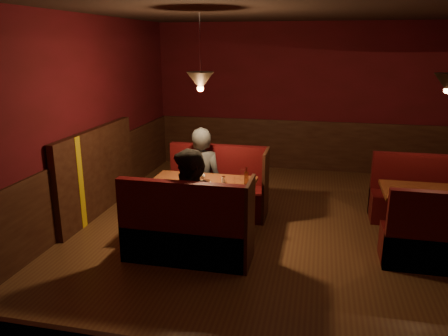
% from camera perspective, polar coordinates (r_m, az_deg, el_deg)
% --- Properties ---
extents(room, '(6.02, 7.02, 2.92)m').
position_cam_1_polar(room, '(5.56, 6.26, 0.79)').
color(room, brown).
rests_on(room, ground).
extents(main_table, '(1.38, 0.84, 0.96)m').
position_cam_1_polar(main_table, '(5.81, -2.76, -3.44)').
color(main_table, '#612913').
rests_on(main_table, ground).
extents(main_bench_far, '(1.52, 0.54, 1.03)m').
position_cam_1_polar(main_bench_far, '(6.60, -0.82, -3.21)').
color(main_bench_far, '#360B0B').
rests_on(main_bench_far, ground).
extents(main_bench_near, '(1.52, 0.54, 1.03)m').
position_cam_1_polar(main_bench_near, '(5.20, -4.83, -8.77)').
color(main_bench_near, '#360B0B').
rests_on(main_bench_near, ground).
extents(second_table, '(1.23, 0.78, 0.69)m').
position_cam_1_polar(second_table, '(6.19, 25.43, -4.35)').
color(second_table, '#612913').
rests_on(second_table, ground).
extents(second_bench_far, '(1.36, 0.51, 0.97)m').
position_cam_1_polar(second_bench_far, '(6.93, 24.20, -3.88)').
color(second_bench_far, '#360B0B').
rests_on(second_bench_far, ground).
extents(second_bench_near, '(1.36, 0.51, 0.97)m').
position_cam_1_polar(second_bench_near, '(5.61, 27.04, -8.87)').
color(second_bench_near, '#360B0B').
rests_on(second_bench_near, ground).
extents(diner_a, '(0.63, 0.42, 1.70)m').
position_cam_1_polar(diner_a, '(6.33, -2.99, 0.88)').
color(diner_a, '#2F2F2F').
rests_on(diner_a, ground).
extents(diner_b, '(0.98, 0.87, 1.67)m').
position_cam_1_polar(diner_b, '(5.14, -4.17, -2.97)').
color(diner_b, black).
rests_on(diner_b, ground).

